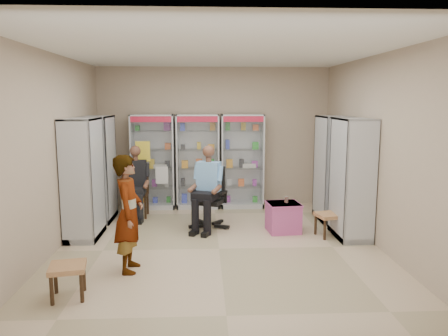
{
  "coord_description": "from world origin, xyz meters",
  "views": [
    {
      "loc": [
        -0.24,
        -6.52,
        2.28
      ],
      "look_at": [
        0.11,
        0.7,
        1.17
      ],
      "focal_mm": 35.0,
      "sensor_mm": 36.0,
      "label": 1
    }
  ],
  "objects_px": {
    "cabinet_back_mid": "(198,161)",
    "woven_stool_a": "(329,225)",
    "pink_trunk": "(283,217)",
    "standing_man": "(129,214)",
    "cabinet_right_near": "(352,179)",
    "cabinet_left_near": "(83,179)",
    "office_chair": "(209,198)",
    "cabinet_back_right": "(242,161)",
    "cabinet_right_far": "(332,169)",
    "wooden_chair": "(137,193)",
    "cabinet_back_left": "(153,162)",
    "seated_shopkeeper": "(209,190)",
    "woven_stool_b": "(68,281)",
    "cabinet_left_far": "(99,169)"
  },
  "relations": [
    {
      "from": "cabinet_back_mid",
      "to": "woven_stool_a",
      "type": "height_order",
      "value": "cabinet_back_mid"
    },
    {
      "from": "pink_trunk",
      "to": "standing_man",
      "type": "distance_m",
      "value": 2.97
    },
    {
      "from": "cabinet_right_near",
      "to": "cabinet_left_near",
      "type": "bearing_deg",
      "value": 87.43
    },
    {
      "from": "cabinet_left_near",
      "to": "cabinet_back_mid",
      "type": "bearing_deg",
      "value": 137.2
    },
    {
      "from": "office_chair",
      "to": "standing_man",
      "type": "height_order",
      "value": "standing_man"
    },
    {
      "from": "cabinet_back_right",
      "to": "cabinet_left_near",
      "type": "height_order",
      "value": "same"
    },
    {
      "from": "cabinet_back_right",
      "to": "cabinet_right_far",
      "type": "relative_size",
      "value": 1.0
    },
    {
      "from": "wooden_chair",
      "to": "standing_man",
      "type": "xyz_separation_m",
      "value": [
        0.31,
        -2.81,
        0.32
      ]
    },
    {
      "from": "cabinet_back_mid",
      "to": "cabinet_back_right",
      "type": "height_order",
      "value": "same"
    },
    {
      "from": "cabinet_back_left",
      "to": "seated_shopkeeper",
      "type": "distance_m",
      "value": 2.02
    },
    {
      "from": "cabinet_back_right",
      "to": "cabinet_back_mid",
      "type": "bearing_deg",
      "value": 180.0
    },
    {
      "from": "cabinet_back_right",
      "to": "woven_stool_a",
      "type": "relative_size",
      "value": 5.03
    },
    {
      "from": "office_chair",
      "to": "standing_man",
      "type": "bearing_deg",
      "value": -97.08
    },
    {
      "from": "woven_stool_b",
      "to": "standing_man",
      "type": "distance_m",
      "value": 1.16
    },
    {
      "from": "office_chair",
      "to": "cabinet_back_mid",
      "type": "bearing_deg",
      "value": 120.02
    },
    {
      "from": "cabinet_back_mid",
      "to": "standing_man",
      "type": "distance_m",
      "value": 3.65
    },
    {
      "from": "cabinet_right_far",
      "to": "woven_stool_a",
      "type": "xyz_separation_m",
      "value": [
        -0.35,
        -1.05,
        -0.8
      ]
    },
    {
      "from": "wooden_chair",
      "to": "pink_trunk",
      "type": "height_order",
      "value": "wooden_chair"
    },
    {
      "from": "cabinet_back_right",
      "to": "seated_shopkeeper",
      "type": "relative_size",
      "value": 1.42
    },
    {
      "from": "cabinet_back_mid",
      "to": "cabinet_right_far",
      "type": "relative_size",
      "value": 1.0
    },
    {
      "from": "wooden_chair",
      "to": "pink_trunk",
      "type": "bearing_deg",
      "value": -22.94
    },
    {
      "from": "cabinet_back_left",
      "to": "cabinet_right_far",
      "type": "bearing_deg",
      "value": -17.75
    },
    {
      "from": "cabinet_back_mid",
      "to": "standing_man",
      "type": "relative_size",
      "value": 1.26
    },
    {
      "from": "office_chair",
      "to": "pink_trunk",
      "type": "height_order",
      "value": "office_chair"
    },
    {
      "from": "cabinet_back_left",
      "to": "office_chair",
      "type": "relative_size",
      "value": 1.8
    },
    {
      "from": "cabinet_left_near",
      "to": "cabinet_left_far",
      "type": "bearing_deg",
      "value": 180.0
    },
    {
      "from": "cabinet_back_left",
      "to": "cabinet_left_far",
      "type": "xyz_separation_m",
      "value": [
        -0.93,
        -0.93,
        0.0
      ]
    },
    {
      "from": "cabinet_back_mid",
      "to": "pink_trunk",
      "type": "xyz_separation_m",
      "value": [
        1.51,
        -1.88,
        -0.74
      ]
    },
    {
      "from": "cabinet_back_right",
      "to": "wooden_chair",
      "type": "xyz_separation_m",
      "value": [
        -2.15,
        -0.73,
        -0.53
      ]
    },
    {
      "from": "cabinet_back_left",
      "to": "standing_man",
      "type": "distance_m",
      "value": 3.55
    },
    {
      "from": "cabinet_back_mid",
      "to": "office_chair",
      "type": "relative_size",
      "value": 1.8
    },
    {
      "from": "woven_stool_b",
      "to": "cabinet_left_near",
      "type": "bearing_deg",
      "value": 100.03
    },
    {
      "from": "cabinet_back_left",
      "to": "pink_trunk",
      "type": "height_order",
      "value": "cabinet_back_left"
    },
    {
      "from": "cabinet_back_mid",
      "to": "pink_trunk",
      "type": "bearing_deg",
      "value": -51.17
    },
    {
      "from": "cabinet_back_mid",
      "to": "cabinet_right_near",
      "type": "height_order",
      "value": "same"
    },
    {
      "from": "cabinet_left_near",
      "to": "standing_man",
      "type": "bearing_deg",
      "value": 33.37
    },
    {
      "from": "office_chair",
      "to": "pink_trunk",
      "type": "distance_m",
      "value": 1.36
    },
    {
      "from": "cabinet_back_left",
      "to": "cabinet_right_far",
      "type": "xyz_separation_m",
      "value": [
        3.53,
        -1.13,
        0.0
      ]
    },
    {
      "from": "woven_stool_b",
      "to": "standing_man",
      "type": "relative_size",
      "value": 0.25
    },
    {
      "from": "wooden_chair",
      "to": "cabinet_back_mid",
      "type": "bearing_deg",
      "value": 31.31
    },
    {
      "from": "cabinet_left_near",
      "to": "wooden_chair",
      "type": "relative_size",
      "value": 2.13
    },
    {
      "from": "cabinet_back_left",
      "to": "wooden_chair",
      "type": "bearing_deg",
      "value": -108.9
    },
    {
      "from": "office_chair",
      "to": "seated_shopkeeper",
      "type": "distance_m",
      "value": 0.16
    },
    {
      "from": "cabinet_right_near",
      "to": "standing_man",
      "type": "height_order",
      "value": "cabinet_right_near"
    },
    {
      "from": "cabinet_left_far",
      "to": "seated_shopkeeper",
      "type": "xyz_separation_m",
      "value": [
        2.1,
        -0.7,
        -0.29
      ]
    },
    {
      "from": "seated_shopkeeper",
      "to": "cabinet_back_right",
      "type": "bearing_deg",
      "value": 87.93
    },
    {
      "from": "wooden_chair",
      "to": "seated_shopkeeper",
      "type": "xyz_separation_m",
      "value": [
        1.42,
        -0.9,
        0.24
      ]
    },
    {
      "from": "cabinet_back_right",
      "to": "pink_trunk",
      "type": "distance_m",
      "value": 2.1
    },
    {
      "from": "cabinet_right_near",
      "to": "wooden_chair",
      "type": "relative_size",
      "value": 2.13
    },
    {
      "from": "seated_shopkeeper",
      "to": "cabinet_left_near",
      "type": "bearing_deg",
      "value": -146.88
    }
  ]
}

